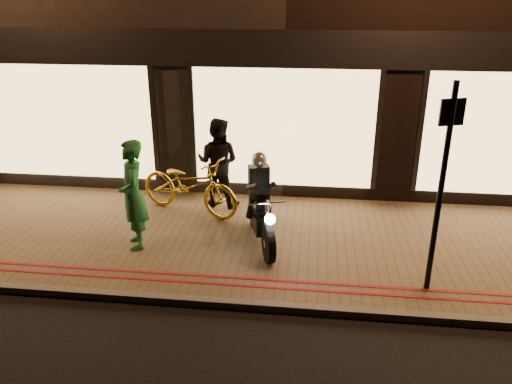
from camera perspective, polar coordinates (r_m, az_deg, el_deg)
ground at (r=7.14m, az=0.60°, el=-13.55°), size 90.00×90.00×0.00m
sidewalk at (r=8.81m, az=2.05°, el=-5.74°), size 50.00×4.00×0.12m
kerb_stone at (r=7.14m, az=0.65°, el=-12.93°), size 50.00×0.14×0.12m
red_kerb_lines at (r=7.52m, az=1.07°, el=-10.38°), size 50.00×0.26×0.01m
motorcycle at (r=8.43m, az=0.55°, el=-1.96°), size 0.78×1.89×1.59m
sign_post at (r=7.14m, az=20.51°, el=1.28°), size 0.34×0.14×3.00m
bicycle_gold at (r=9.70m, az=-7.67°, el=0.78°), size 2.28×1.48×1.13m
person_green at (r=8.43m, az=-13.88°, el=-0.33°), size 0.68×0.80×1.86m
person_dark at (r=9.91m, az=-4.38°, el=3.39°), size 0.97×0.81×1.79m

